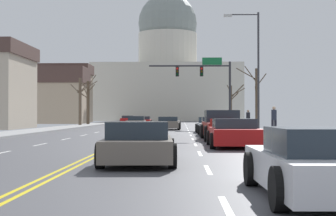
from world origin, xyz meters
The scene contains 22 objects.
ground centered at (0.00, 0.00, 0.02)m, with size 20.00×180.00×0.20m.
signal_gantry centered at (5.38, 12.71, 4.91)m, with size 7.91×0.41×6.72m.
street_lamp_right centered at (7.89, -1.35, 5.03)m, with size 2.45×0.24×8.27m.
capitol_building centered at (0.00, 76.69, 10.20)m, with size 31.44×20.13×30.50m.
sedan_near_00 centered at (1.77, 9.10, 0.56)m, with size 2.20×4.62×1.16m.
sedan_near_01 centered at (4.95, 1.76, 0.54)m, with size 1.95×4.33×1.16m.
sedan_near_02 centered at (5.00, -3.83, 0.56)m, with size 2.04×4.50×1.20m.
pickup_truck_near_03 centered at (5.10, -9.17, 0.71)m, with size 2.27×5.82×1.59m.
sedan_near_04 centered at (5.05, -15.22, 0.57)m, with size 2.14×4.64×1.18m.
sedan_near_05 centered at (1.67, -22.63, 0.55)m, with size 2.16×4.35×1.16m.
sedan_near_06 centered at (5.13, -28.27, 0.54)m, with size 2.14×4.27×1.15m.
sedan_oncoming_00 centered at (-1.82, 17.12, 0.55)m, with size 2.17×4.43×1.19m.
sedan_oncoming_01 centered at (-1.77, 27.42, 0.53)m, with size 2.04×4.64×1.12m.
sedan_oncoming_02 centered at (-5.14, 40.29, 0.57)m, with size 2.00×4.61×1.19m.
flank_building_00 centered at (-15.99, 38.93, 4.23)m, with size 9.86×6.62×8.32m.
flank_building_02 centered at (-18.19, 49.88, 4.95)m, with size 11.72×6.26×9.79m.
bare_tree_00 centered at (8.74, 3.26, 2.71)m, with size 2.43×1.29×5.05m.
bare_tree_01 centered at (-8.92, 28.12, 3.06)m, with size 2.58×1.39×6.27m.
bare_tree_02 centered at (8.14, 16.73, 2.47)m, with size 1.85×1.80×4.35m.
bare_tree_03 centered at (-8.92, 23.05, 3.01)m, with size 2.25×2.29×5.49m.
pedestrian_00 centered at (8.85, -3.61, 1.11)m, with size 0.35×0.34×1.75m.
pedestrian_01 centered at (8.70, 7.86, 1.04)m, with size 0.35×0.34×1.62m.
Camera 1 is at (2.83, -36.72, 1.36)m, focal length 54.84 mm.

